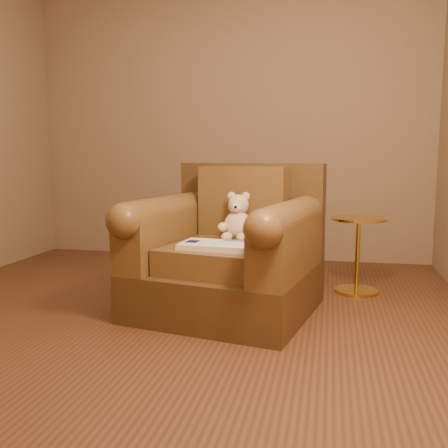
# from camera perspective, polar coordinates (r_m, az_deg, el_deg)

# --- Properties ---
(floor) EXTENTS (4.00, 4.00, 0.00)m
(floor) POSITION_cam_1_polar(r_m,az_deg,el_deg) (3.34, -6.58, -10.42)
(floor) COLOR brown
(floor) RESTS_ON ground
(room) EXTENTS (4.02, 4.02, 2.71)m
(room) POSITION_cam_1_polar(r_m,az_deg,el_deg) (3.24, -7.08, 19.75)
(room) COLOR #8C7356
(room) RESTS_ON ground
(armchair) EXTENTS (1.28, 1.23, 0.99)m
(armchair) POSITION_cam_1_polar(r_m,az_deg,el_deg) (3.36, 0.52, -3.51)
(armchair) COLOR #4A3218
(armchair) RESTS_ON floor
(teddy_bear) EXTENTS (0.24, 0.27, 0.33)m
(teddy_bear) POSITION_cam_1_polar(r_m,az_deg,el_deg) (3.39, 1.54, 0.28)
(teddy_bear) COLOR beige
(teddy_bear) RESTS_ON armchair
(guidebook) EXTENTS (0.48, 0.31, 0.04)m
(guidebook) POSITION_cam_1_polar(r_m,az_deg,el_deg) (3.09, -0.70, -2.47)
(guidebook) COLOR beige
(guidebook) RESTS_ON armchair
(side_table) EXTENTS (0.41, 0.41, 0.58)m
(side_table) POSITION_cam_1_polar(r_m,az_deg,el_deg) (3.92, 15.02, -3.17)
(side_table) COLOR gold
(side_table) RESTS_ON floor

